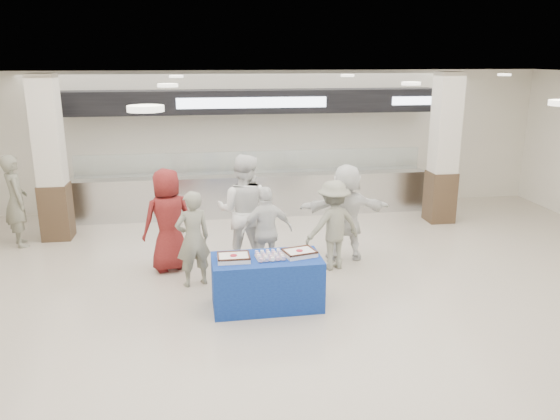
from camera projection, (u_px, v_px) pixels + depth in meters
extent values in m
plane|color=beige|center=(292.00, 321.00, 7.48)|extent=(14.00, 14.00, 0.00)
cube|color=silver|center=(252.00, 194.00, 12.50)|extent=(8.00, 0.80, 0.90)
cube|color=silver|center=(252.00, 174.00, 12.37)|extent=(8.00, 0.85, 0.04)
cube|color=white|center=(253.00, 162.00, 12.00)|extent=(7.60, 0.02, 0.50)
cube|color=black|center=(251.00, 101.00, 11.93)|extent=(8.40, 0.70, 0.50)
cube|color=silver|center=(253.00, 103.00, 11.59)|extent=(3.20, 0.03, 0.22)
cube|color=silver|center=(422.00, 101.00, 12.13)|extent=(1.40, 0.03, 0.18)
cube|color=#3C2A1B|center=(57.00, 211.00, 10.76)|extent=(0.55, 0.55, 1.10)
cube|color=beige|center=(47.00, 130.00, 10.32)|extent=(0.50, 0.50, 2.10)
cube|color=#3C2A1B|center=(440.00, 197.00, 11.90)|extent=(0.55, 0.55, 1.10)
cube|color=beige|center=(446.00, 123.00, 11.47)|extent=(0.50, 0.50, 2.10)
cube|color=#163997|center=(267.00, 282.00, 7.83)|extent=(1.56, 0.81, 0.75)
cube|color=white|center=(234.00, 258.00, 7.61)|extent=(0.45, 0.35, 0.07)
cube|color=#442113|center=(234.00, 255.00, 7.60)|extent=(0.45, 0.35, 0.02)
cylinder|color=#A51726|center=(234.00, 255.00, 7.60)|extent=(0.10, 0.10, 0.01)
cube|color=white|center=(299.00, 253.00, 7.80)|extent=(0.51, 0.44, 0.07)
cube|color=#442113|center=(299.00, 250.00, 7.79)|extent=(0.51, 0.44, 0.02)
cylinder|color=#A51726|center=(299.00, 251.00, 7.79)|extent=(0.12, 0.12, 0.01)
cube|color=#ABACB0|center=(270.00, 257.00, 7.71)|extent=(0.43, 0.34, 0.02)
imported|color=maroon|center=(168.00, 220.00, 9.07)|extent=(1.00, 0.84, 1.74)
imported|color=gray|center=(193.00, 239.00, 8.47)|extent=(0.65, 0.54, 1.53)
imported|color=white|center=(244.00, 211.00, 9.24)|extent=(1.13, 1.00, 1.94)
imported|color=white|center=(267.00, 232.00, 8.87)|extent=(0.94, 0.54, 1.50)
imported|color=gray|center=(333.00, 225.00, 9.16)|extent=(1.11, 0.84, 1.53)
imported|color=white|center=(346.00, 212.00, 9.57)|extent=(1.64, 0.62, 1.73)
imported|color=gray|center=(16.00, 201.00, 10.26)|extent=(0.67, 0.76, 1.76)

